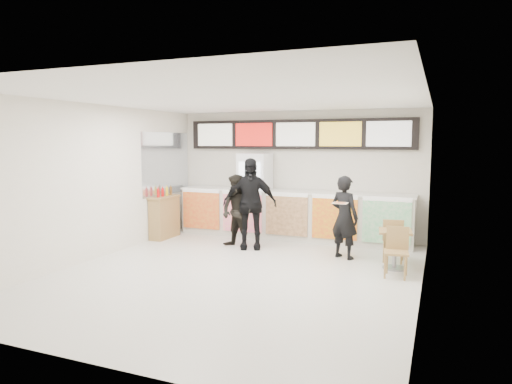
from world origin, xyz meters
The scene contains 15 objects.
floor centered at (0.00, 0.00, 0.00)m, with size 7.00×7.00×0.00m, color beige.
ceiling centered at (0.00, 0.00, 3.00)m, with size 7.00×7.00×0.00m, color white.
wall_back centered at (0.00, 3.50, 1.50)m, with size 6.00×6.00×0.00m, color silver.
wall_left centered at (-3.00, 0.00, 1.50)m, with size 7.00×7.00×0.00m, color silver.
wall_right centered at (3.00, 0.00, 1.50)m, with size 7.00×7.00×0.00m, color silver.
service_counter centered at (0.00, 3.09, 0.57)m, with size 5.56×0.77×1.14m.
menu_board centered at (0.00, 3.41, 2.45)m, with size 5.50×0.14×0.70m.
drinks_fridge centered at (-0.93, 3.11, 1.00)m, with size 0.70×0.67×2.00m.
mirror_panel centered at (-2.99, 2.45, 1.75)m, with size 0.01×2.00×1.50m, color #B2B7BF.
customer_main centered at (1.50, 1.77, 0.81)m, with size 0.59×0.39×1.63m, color black.
customer_left centered at (-0.79, 1.78, 0.79)m, with size 0.77×0.60×1.58m, color black.
customer_mid centered at (-0.53, 1.84, 0.97)m, with size 1.14×0.47×1.94m, color black.
pizza_slice centered at (1.50, 1.32, 1.16)m, with size 0.36×0.36×0.02m.
cafe_table centered at (2.50, 1.35, 0.49)m, with size 0.63×1.47×0.84m.
condiment_ledge centered at (-2.82, 2.06, 0.51)m, with size 0.36×0.89×1.19m.
Camera 1 is at (3.20, -7.01, 2.29)m, focal length 32.00 mm.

